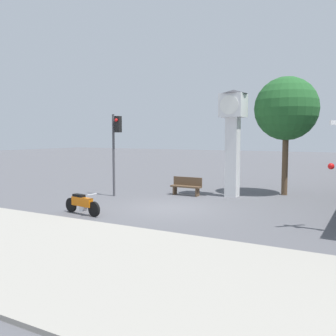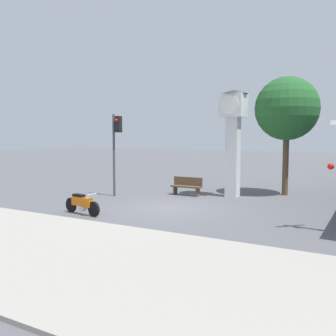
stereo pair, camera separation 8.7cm
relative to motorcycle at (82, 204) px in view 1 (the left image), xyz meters
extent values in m
plane|color=#56565B|center=(2.32, 2.72, -0.42)|extent=(120.00, 120.00, 0.00)
cube|color=#9E998E|center=(2.32, -4.00, -0.37)|extent=(36.00, 6.00, 0.10)
cylinder|color=black|center=(0.69, -0.11, -0.13)|extent=(0.58, 0.19, 0.58)
cylinder|color=black|center=(-0.68, 0.11, -0.13)|extent=(0.58, 0.19, 0.58)
cube|color=orange|center=(0.01, 0.00, 0.08)|extent=(1.08, 0.38, 0.35)
cube|color=black|center=(-0.18, 0.03, 0.30)|extent=(0.57, 0.31, 0.10)
cylinder|color=silver|center=(0.05, -0.01, -0.16)|extent=(0.30, 0.23, 0.27)
cube|color=silver|center=(0.58, -0.10, 0.43)|extent=(0.13, 0.43, 0.04)
cube|color=white|center=(3.62, 6.86, 1.55)|extent=(0.60, 0.60, 3.93)
cube|color=white|center=(3.62, 6.86, 4.08)|extent=(1.13, 1.13, 1.13)
cylinder|color=white|center=(3.62, 6.29, 4.08)|extent=(0.91, 0.02, 0.91)
cone|color=#333338|center=(3.62, 6.86, 4.75)|extent=(1.36, 1.36, 0.20)
cylinder|color=#47474C|center=(-1.63, 4.15, 1.63)|extent=(0.12, 0.12, 4.09)
cube|color=black|center=(-1.33, 4.15, 3.18)|extent=(0.28, 0.24, 0.80)
sphere|color=red|center=(-1.33, 4.00, 3.38)|extent=(0.16, 0.16, 0.16)
sphere|color=red|center=(8.61, 1.84, 1.66)|extent=(0.20, 0.20, 0.20)
cylinder|color=brown|center=(5.79, 8.70, 1.14)|extent=(0.30, 0.30, 3.11)
sphere|color=#235B28|center=(5.79, 8.70, 3.98)|extent=(3.20, 3.20, 3.20)
cube|color=brown|center=(1.45, 6.09, 0.03)|extent=(1.60, 0.44, 0.08)
cube|color=brown|center=(1.45, 6.28, 0.28)|extent=(1.60, 0.06, 0.44)
cube|color=brown|center=(0.81, 6.09, -0.21)|extent=(0.08, 0.35, 0.41)
cube|color=brown|center=(2.09, 6.09, -0.21)|extent=(0.08, 0.35, 0.41)
camera|label=1|loc=(9.83, -10.82, 2.62)|focal=40.00mm
camera|label=2|loc=(9.90, -10.78, 2.62)|focal=40.00mm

